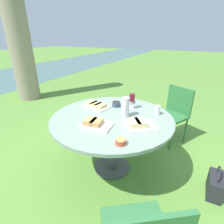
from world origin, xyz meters
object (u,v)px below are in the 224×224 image
Objects in this scene: dining_table at (112,123)px; chair_near_right at (174,111)px; handbag at (215,185)px; water_pitcher at (125,107)px; wine_glass at (132,98)px.

dining_table is 1.61× the size of chair_near_right.
chair_near_right reaches higher than handbag.
handbag is (0.05, -1.07, -0.74)m from water_pitcher.
water_pitcher is at bearing 92.44° from handbag.
wine_glass is at bearing 3.78° from water_pitcher.
dining_table is at bearing 161.73° from wine_glass.
dining_table is at bearing 96.10° from handbag.
dining_table is 7.22× the size of wine_glass.
wine_glass is (-0.73, 0.45, 0.37)m from chair_near_right.
wine_glass is (0.26, 0.02, 0.03)m from water_pitcher.
wine_glass is at bearing 78.85° from handbag.
chair_near_right is at bearing -31.75° from wine_glass.
wine_glass is 0.54× the size of handbag.
water_pitcher is (0.08, -0.13, 0.21)m from dining_table.
water_pitcher is (-0.99, 0.43, 0.34)m from chair_near_right.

